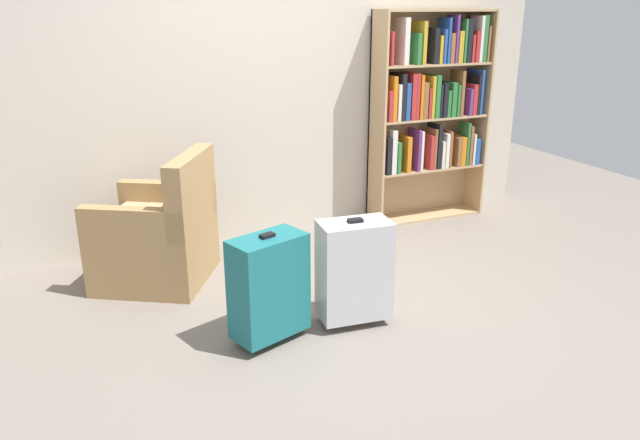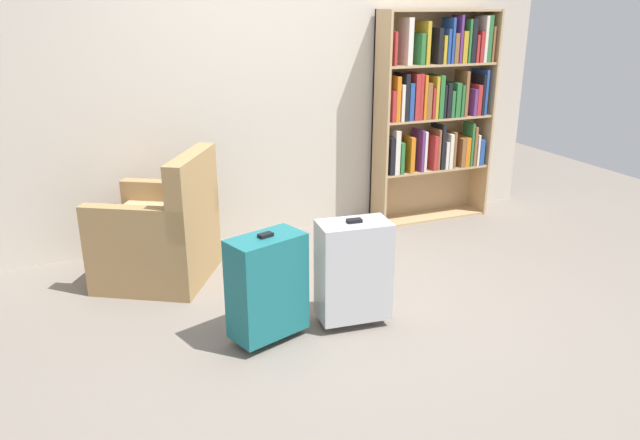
# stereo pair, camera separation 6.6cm
# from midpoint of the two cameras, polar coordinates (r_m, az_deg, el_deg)

# --- Properties ---
(ground_plane) EXTENTS (8.43, 8.43, 0.00)m
(ground_plane) POSITION_cam_midpoint_polar(r_m,az_deg,el_deg) (3.82, 3.74, -8.90)
(ground_plane) COLOR slate
(back_wall) EXTENTS (4.81, 0.10, 2.60)m
(back_wall) POSITION_cam_midpoint_polar(r_m,az_deg,el_deg) (4.91, -5.00, 13.44)
(back_wall) COLOR beige
(back_wall) RESTS_ON ground
(bookshelf) EXTENTS (1.06, 0.28, 1.79)m
(bookshelf) POSITION_cam_midpoint_polar(r_m,az_deg,el_deg) (5.38, 10.02, 10.44)
(bookshelf) COLOR tan
(bookshelf) RESTS_ON ground
(armchair) EXTENTS (0.96, 0.96, 0.90)m
(armchair) POSITION_cam_midpoint_polar(r_m,az_deg,el_deg) (4.31, -15.24, -1.55)
(armchair) COLOR #9E7A4C
(armchair) RESTS_ON ground
(mug) EXTENTS (0.12, 0.08, 0.10)m
(mug) POSITION_cam_midpoint_polar(r_m,az_deg,el_deg) (4.39, -7.40, -4.36)
(mug) COLOR #1E7F4C
(mug) RESTS_ON ground
(suitcase_teal) EXTENTS (0.47, 0.35, 0.65)m
(suitcase_teal) POSITION_cam_midpoint_polar(r_m,az_deg,el_deg) (3.41, -5.38, -6.20)
(suitcase_teal) COLOR #19666B
(suitcase_teal) RESTS_ON ground
(suitcase_silver) EXTENTS (0.44, 0.28, 0.66)m
(suitcase_silver) POSITION_cam_midpoint_polar(r_m,az_deg,el_deg) (3.58, 2.70, -4.70)
(suitcase_silver) COLOR #B7BABF
(suitcase_silver) RESTS_ON ground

